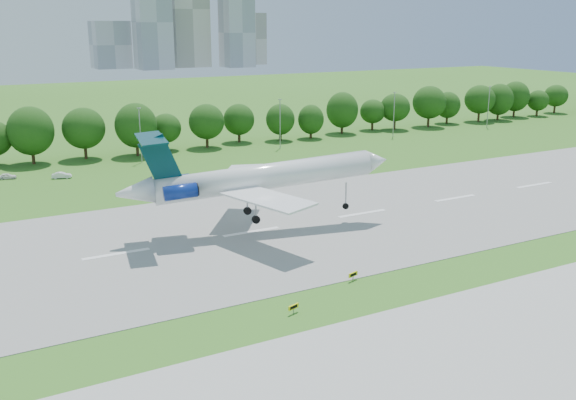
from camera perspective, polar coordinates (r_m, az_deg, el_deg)
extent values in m
plane|color=#335F19|center=(86.96, 16.12, -5.33)|extent=(600.00, 600.00, 0.00)
cube|color=gray|center=(105.07, 6.61, -1.21)|extent=(400.00, 45.00, 0.08)
cylinder|color=#382314|center=(156.49, -13.90, 4.59)|extent=(0.70, 0.70, 3.60)
sphere|color=#143F0F|center=(155.76, -14.01, 6.18)|extent=(8.40, 8.40, 8.40)
cylinder|color=#382314|center=(170.77, -0.79, 5.92)|extent=(0.70, 0.70, 3.60)
sphere|color=#143F0F|center=(170.11, -0.80, 7.38)|extent=(8.40, 8.40, 8.40)
cylinder|color=#382314|center=(192.45, 9.88, 6.76)|extent=(0.70, 0.70, 3.60)
sphere|color=#143F0F|center=(191.86, 9.94, 8.06)|extent=(8.40, 8.40, 8.40)
cylinder|color=#382314|center=(219.34, 18.19, 7.26)|extent=(0.70, 0.70, 3.60)
sphere|color=#143F0F|center=(218.82, 18.29, 8.40)|extent=(8.40, 8.40, 8.40)
cylinder|color=gray|center=(146.25, -12.98, 5.59)|extent=(0.24, 0.24, 12.00)
cube|color=gray|center=(145.38, -13.13, 7.96)|extent=(0.90, 0.25, 0.18)
cylinder|color=gray|center=(159.07, -0.71, 6.75)|extent=(0.24, 0.24, 12.00)
cube|color=gray|center=(158.27, -0.72, 8.93)|extent=(0.90, 0.25, 0.18)
cylinder|color=gray|center=(177.96, 9.39, 7.46)|extent=(0.24, 0.24, 12.00)
cube|color=gray|center=(177.24, 9.48, 9.42)|extent=(0.90, 0.25, 0.18)
cylinder|color=gray|center=(201.21, 17.38, 7.87)|extent=(0.24, 0.24, 12.00)
cube|color=gray|center=(200.57, 17.52, 9.60)|extent=(0.90, 0.25, 0.18)
cube|color=#B2B2B7|center=(457.00, -11.99, 15.19)|extent=(22.00, 22.00, 62.00)
cube|color=beige|center=(480.83, -9.04, 16.40)|extent=(26.00, 26.00, 80.00)
cube|color=#B2B2B7|center=(473.44, -4.58, 14.61)|extent=(20.00, 20.00, 48.00)
cube|color=beige|center=(505.85, -3.31, 14.11)|extent=(18.00, 18.00, 38.00)
cube|color=#B2B2B7|center=(475.30, -15.51, 13.16)|extent=(24.00, 24.00, 32.00)
cylinder|color=white|center=(94.20, -2.04, 2.08)|extent=(32.79, 9.37, 5.88)
cone|color=white|center=(100.41, 7.84, 3.46)|extent=(4.30, 4.37, 4.00)
cone|color=white|center=(91.01, -13.46, 0.68)|extent=(6.00, 4.67, 4.12)
cube|color=white|center=(86.93, -1.83, 0.13)|extent=(8.88, 14.99, 0.62)
cube|color=white|center=(101.09, -4.32, 2.27)|extent=(12.50, 14.63, 0.62)
cube|color=#05323A|center=(90.42, -11.31, 3.50)|extent=(5.82, 1.54, 7.39)
cube|color=#05323A|center=(89.73, -12.10, 5.37)|extent=(5.19, 10.72, 0.46)
cylinder|color=navy|center=(88.90, -9.55, 0.72)|extent=(4.95, 2.83, 2.35)
cylinder|color=navy|center=(94.30, -10.11, 1.54)|extent=(4.95, 2.83, 2.35)
cylinder|color=gray|center=(99.48, 5.17, 0.50)|extent=(0.22, 0.22, 3.79)
cylinder|color=black|center=(99.98, 5.14, -0.55)|extent=(1.02, 0.49, 0.97)
cylinder|color=gray|center=(92.37, -2.88, -0.62)|extent=(0.26, 0.26, 3.79)
cylinder|color=black|center=(92.91, -2.86, -1.75)|extent=(1.26, 0.69, 1.19)
cylinder|color=gray|center=(96.79, -3.65, 0.11)|extent=(0.26, 0.26, 3.79)
cylinder|color=black|center=(97.30, -3.63, -0.96)|extent=(1.26, 0.69, 1.19)
cube|color=gray|center=(69.40, 0.49, -9.81)|extent=(0.11, 0.11, 0.63)
cube|color=yellow|center=(69.21, 0.50, -9.47)|extent=(1.43, 0.58, 0.50)
cube|color=black|center=(69.14, 0.56, -9.50)|extent=(1.04, 0.34, 0.32)
cube|color=gray|center=(78.11, 5.80, -6.91)|extent=(0.12, 0.12, 0.66)
cube|color=yellow|center=(77.93, 5.81, -6.59)|extent=(1.49, 0.58, 0.52)
cube|color=black|center=(77.87, 5.87, -6.61)|extent=(1.09, 0.33, 0.33)
imported|color=white|center=(136.15, -19.48, 2.08)|extent=(3.98, 2.35, 1.24)
imported|color=white|center=(139.50, -23.69, 1.95)|extent=(3.67, 2.13, 1.17)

